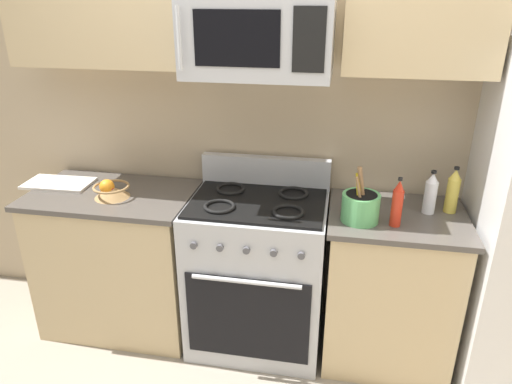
{
  "coord_description": "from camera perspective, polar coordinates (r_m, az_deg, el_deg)",
  "views": [
    {
      "loc": [
        0.42,
        -1.65,
        1.98
      ],
      "look_at": [
        0.01,
        0.54,
        1.03
      ],
      "focal_mm": 33.08,
      "sensor_mm": 36.0,
      "label": 1
    }
  ],
  "objects": [
    {
      "name": "range_oven",
      "position": [
        2.79,
        0.19,
        -9.57
      ],
      "size": [
        0.76,
        0.63,
        1.09
      ],
      "color": "#B2B5BA",
      "rests_on": "ground"
    },
    {
      "name": "bottle_oil",
      "position": [
        2.64,
        22.69,
        0.07
      ],
      "size": [
        0.06,
        0.06,
        0.25
      ],
      "color": "gold",
      "rests_on": "counter_right"
    },
    {
      "name": "microwave",
      "position": [
        2.38,
        0.35,
        18.45
      ],
      "size": [
        0.71,
        0.44,
        0.39
      ],
      "color": "#B2B5BA"
    },
    {
      "name": "wall_back",
      "position": [
        2.79,
        1.57,
        9.01
      ],
      "size": [
        8.0,
        0.1,
        2.6
      ],
      "primitive_type": "cube",
      "color": "tan",
      "rests_on": "ground"
    },
    {
      "name": "fruit_basket",
      "position": [
        2.77,
        -17.16,
        0.23
      ],
      "size": [
        0.2,
        0.2,
        0.1
      ],
      "color": "#9E7A4C",
      "rests_on": "counter_left"
    },
    {
      "name": "bottle_hot_sauce",
      "position": [
        2.4,
        16.7,
        -1.37
      ],
      "size": [
        0.05,
        0.05,
        0.25
      ],
      "color": "red",
      "rests_on": "counter_right"
    },
    {
      "name": "utensil_crock",
      "position": [
        2.42,
        12.52,
        -1.71
      ],
      "size": [
        0.19,
        0.19,
        0.29
      ],
      "color": "#59AD66",
      "rests_on": "counter_right"
    },
    {
      "name": "counter_left",
      "position": [
        3.05,
        -16.12,
        -7.89
      ],
      "size": [
        0.94,
        0.59,
        0.91
      ],
      "color": "tan",
      "rests_on": "ground"
    },
    {
      "name": "cutting_board",
      "position": [
        3.07,
        -22.74,
        0.98
      ],
      "size": [
        0.4,
        0.23,
        0.02
      ],
      "primitive_type": "cube",
      "rotation": [
        0.0,
        0.0,
        0.03
      ],
      "color": "silver",
      "rests_on": "counter_left"
    },
    {
      "name": "counter_right",
      "position": [
        2.78,
        15.75,
        -11.05
      ],
      "size": [
        0.71,
        0.59,
        0.91
      ],
      "color": "tan",
      "rests_on": "ground"
    },
    {
      "name": "bottle_vinegar",
      "position": [
        2.59,
        20.35,
        -0.18
      ],
      "size": [
        0.06,
        0.06,
        0.23
      ],
      "color": "silver",
      "rests_on": "counter_right"
    }
  ]
}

